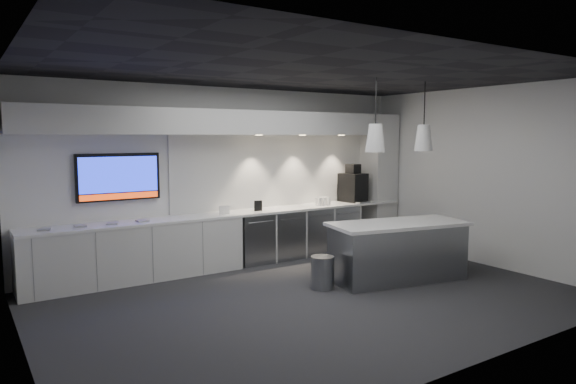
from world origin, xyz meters
TOP-DOWN VIEW (x-y plane):
  - floor at (0.00, 0.00)m, footprint 7.00×7.00m
  - ceiling at (0.00, 0.00)m, footprint 7.00×7.00m
  - wall_back at (0.00, 2.50)m, footprint 7.00×0.00m
  - wall_front at (0.00, -2.50)m, footprint 7.00×0.00m
  - wall_left at (-3.50, 0.00)m, footprint 0.00×7.00m
  - wall_right at (3.50, 0.00)m, footprint 0.00×7.00m
  - back_counter at (0.00, 2.17)m, footprint 6.80×0.65m
  - left_base_cabinets at (-1.75, 2.17)m, footprint 3.30×0.63m
  - fridge_unit_a at (0.25, 2.17)m, footprint 0.60×0.61m
  - fridge_unit_b at (0.88, 2.17)m, footprint 0.60×0.61m
  - fridge_unit_c at (1.51, 2.17)m, footprint 0.60×0.61m
  - fridge_unit_d at (2.14, 2.17)m, footprint 0.60×0.61m
  - backsplash at (1.20, 2.48)m, footprint 4.60×0.03m
  - soffit at (0.00, 2.20)m, footprint 6.90×0.60m
  - column at (3.20, 2.20)m, footprint 0.55×0.55m
  - wall_tv at (-1.90, 2.45)m, footprint 1.25×0.07m
  - island at (1.58, 0.02)m, footprint 2.22×1.28m
  - bin at (0.35, 0.28)m, footprint 0.39×0.39m
  - coffee_machine at (2.53, 2.20)m, footprint 0.46×0.62m
  - sign_black at (0.35, 2.12)m, footprint 0.14×0.05m
  - sign_white at (-0.30, 2.10)m, footprint 0.18×0.03m
  - cup_cluster at (1.72, 2.10)m, footprint 0.27×0.17m
  - tray_a at (-3.01, 2.13)m, footprint 0.19×0.19m
  - tray_b at (-2.54, 2.15)m, footprint 0.17×0.17m
  - tray_c at (-2.10, 2.12)m, footprint 0.20×0.20m
  - tray_d at (-1.67, 2.10)m, footprint 0.17×0.17m
  - pendant_left at (1.08, 0.02)m, footprint 0.28×0.28m
  - pendant_right at (2.07, 0.02)m, footprint 0.28×0.28m

SIDE VIEW (x-z plane):
  - floor at x=0.00m, z-range 0.00..0.00m
  - bin at x=0.35m, z-range 0.00..0.47m
  - fridge_unit_a at x=0.25m, z-range 0.00..0.85m
  - fridge_unit_b at x=0.88m, z-range 0.00..0.85m
  - fridge_unit_c at x=1.51m, z-range 0.00..0.85m
  - fridge_unit_d at x=2.14m, z-range 0.00..0.85m
  - left_base_cabinets at x=-1.75m, z-range 0.00..0.86m
  - island at x=1.58m, z-range 0.00..0.89m
  - back_counter at x=0.00m, z-range 0.86..0.90m
  - tray_a at x=-3.01m, z-range 0.90..0.92m
  - tray_b at x=-2.54m, z-range 0.90..0.92m
  - tray_c at x=-2.10m, z-range 0.90..0.92m
  - tray_d at x=-1.67m, z-range 0.90..0.92m
  - sign_white at x=-0.30m, z-range 0.90..1.04m
  - cup_cluster at x=1.72m, z-range 0.90..1.05m
  - sign_black at x=0.35m, z-range 0.90..1.08m
  - coffee_machine at x=2.53m, z-range 0.83..1.57m
  - column at x=3.20m, z-range 0.00..2.60m
  - wall_back at x=0.00m, z-range -2.00..5.00m
  - wall_front at x=0.00m, z-range -2.00..5.00m
  - wall_left at x=-3.50m, z-range -2.00..5.00m
  - wall_right at x=3.50m, z-range -2.00..5.00m
  - backsplash at x=1.20m, z-range 0.90..2.20m
  - wall_tv at x=-1.90m, z-range 1.20..1.92m
  - pendant_left at x=1.08m, z-range 1.60..2.70m
  - pendant_right at x=2.07m, z-range 1.60..2.70m
  - soffit at x=0.00m, z-range 2.20..2.60m
  - ceiling at x=0.00m, z-range 3.00..3.00m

